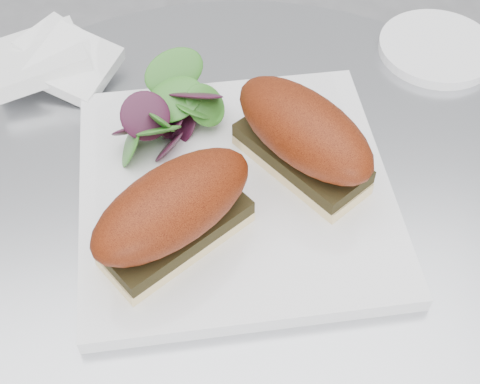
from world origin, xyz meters
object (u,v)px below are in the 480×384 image
object	(u,v)px
sandwich_right	(303,136)
sandwich_left	(174,212)
plate	(235,191)
saucer	(437,48)

from	to	relation	value
sandwich_right	sandwich_left	bearing A→B (deg)	-94.18
plate	sandwich_right	xyz separation A→B (m)	(0.06, 0.01, 0.05)
sandwich_right	saucer	xyz separation A→B (m)	(0.19, 0.16, -0.05)
sandwich_left	saucer	bearing A→B (deg)	3.27
saucer	plate	bearing A→B (deg)	-146.45
sandwich_left	saucer	xyz separation A→B (m)	(0.31, 0.22, -0.05)
plate	sandwich_right	world-z (taller)	sandwich_right
plate	saucer	world-z (taller)	plate
plate	sandwich_left	world-z (taller)	sandwich_left
sandwich_left	sandwich_right	world-z (taller)	same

